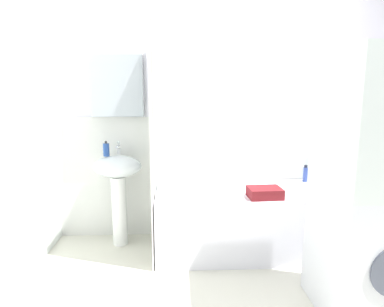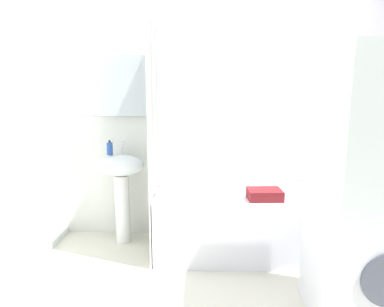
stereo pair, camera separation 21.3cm
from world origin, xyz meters
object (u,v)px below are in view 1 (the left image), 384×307
at_px(soap_dispenser, 106,150).
at_px(bathtub, 247,220).
at_px(sink, 118,180).
at_px(conditioner_bottle, 315,171).
at_px(washer_dryer_stack, 371,189).
at_px(body_wash_bottle, 305,174).
at_px(towel_folded, 265,193).

height_order(soap_dispenser, bathtub, soap_dispenser).
xyz_separation_m(sink, soap_dispenser, (-0.09, -0.01, 0.29)).
bearing_deg(bathtub, soap_dispenser, 173.03).
bearing_deg(conditioner_bottle, washer_dryer_stack, -96.94).
height_order(sink, bathtub, sink).
height_order(soap_dispenser, body_wash_bottle, soap_dispenser).
bearing_deg(conditioner_bottle, soap_dispenser, -176.49).
distance_m(conditioner_bottle, body_wash_bottle, 0.10).
relative_size(sink, towel_folded, 3.15).
distance_m(conditioner_bottle, washer_dryer_stack, 1.21).
height_order(bathtub, towel_folded, towel_folded).
xyz_separation_m(soap_dispenser, body_wash_bottle, (1.90, 0.11, -0.28)).
bearing_deg(bathtub, body_wash_bottle, 23.27).
bearing_deg(sink, conditioner_bottle, 3.31).
xyz_separation_m(soap_dispenser, towel_folded, (1.37, -0.38, -0.31)).
bearing_deg(conditioner_bottle, sink, -176.69).
height_order(conditioner_bottle, towel_folded, conditioner_bottle).
distance_m(bathtub, washer_dryer_stack, 1.21).
bearing_deg(washer_dryer_stack, soap_dispenser, 149.96).
height_order(sink, conditioner_bottle, sink).
bearing_deg(soap_dispenser, sink, 7.57).
distance_m(sink, bathtub, 1.24).
bearing_deg(body_wash_bottle, soap_dispenser, -176.65).
bearing_deg(sink, soap_dispenser, -172.43).
bearing_deg(sink, bathtub, -8.11).
height_order(sink, body_wash_bottle, sink).
relative_size(soap_dispenser, washer_dryer_stack, 0.08).
xyz_separation_m(conditioner_bottle, washer_dryer_stack, (-0.15, -1.19, 0.17)).
xyz_separation_m(sink, washer_dryer_stack, (1.76, -1.08, 0.21)).
distance_m(conditioner_bottle, towel_folded, 0.80).
distance_m(sink, washer_dryer_stack, 2.07).
distance_m(soap_dispenser, bathtub, 1.44).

